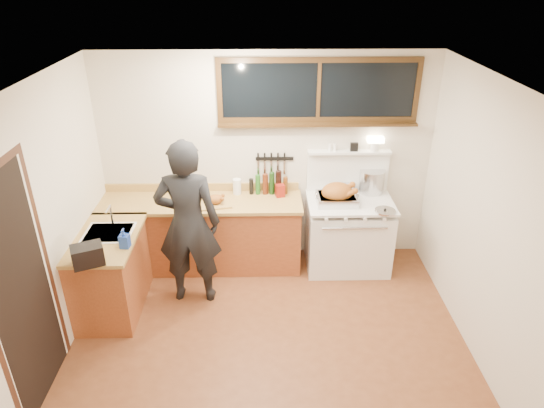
{
  "coord_description": "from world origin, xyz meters",
  "views": [
    {
      "loc": [
        -0.05,
        -3.76,
        3.47
      ],
      "look_at": [
        0.05,
        0.85,
        1.15
      ],
      "focal_mm": 32.0,
      "sensor_mm": 36.0,
      "label": 1
    }
  ],
  "objects_px": {
    "vintage_stove": "(348,232)",
    "roast_turkey": "(337,195)",
    "man": "(188,224)",
    "cutting_board": "(216,201)"
  },
  "relations": [
    {
      "from": "man",
      "to": "roast_turkey",
      "type": "distance_m",
      "value": 1.78
    },
    {
      "from": "vintage_stove",
      "to": "man",
      "type": "xyz_separation_m",
      "value": [
        -1.85,
        -0.62,
        0.48
      ]
    },
    {
      "from": "vintage_stove",
      "to": "roast_turkey",
      "type": "height_order",
      "value": "vintage_stove"
    },
    {
      "from": "vintage_stove",
      "to": "man",
      "type": "relative_size",
      "value": 0.84
    },
    {
      "from": "man",
      "to": "cutting_board",
      "type": "bearing_deg",
      "value": 65.44
    },
    {
      "from": "man",
      "to": "roast_turkey",
      "type": "xyz_separation_m",
      "value": [
        1.68,
        0.57,
        0.05
      ]
    },
    {
      "from": "vintage_stove",
      "to": "roast_turkey",
      "type": "bearing_deg",
      "value": -163.62
    },
    {
      "from": "man",
      "to": "cutting_board",
      "type": "relative_size",
      "value": 4.74
    },
    {
      "from": "vintage_stove",
      "to": "roast_turkey",
      "type": "distance_m",
      "value": 0.56
    },
    {
      "from": "vintage_stove",
      "to": "cutting_board",
      "type": "xyz_separation_m",
      "value": [
        -1.6,
        -0.08,
        0.48
      ]
    }
  ]
}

